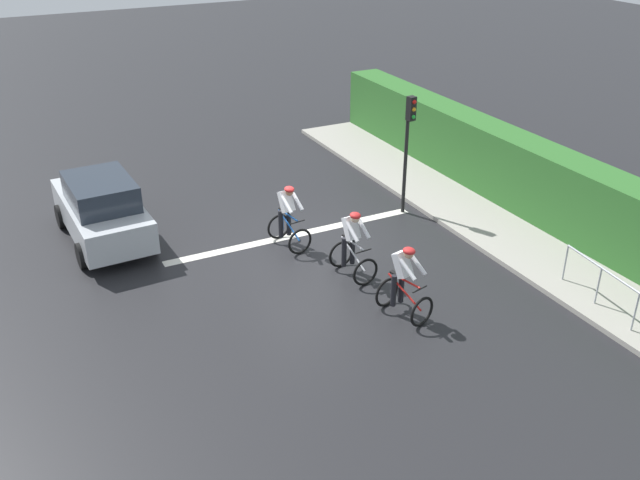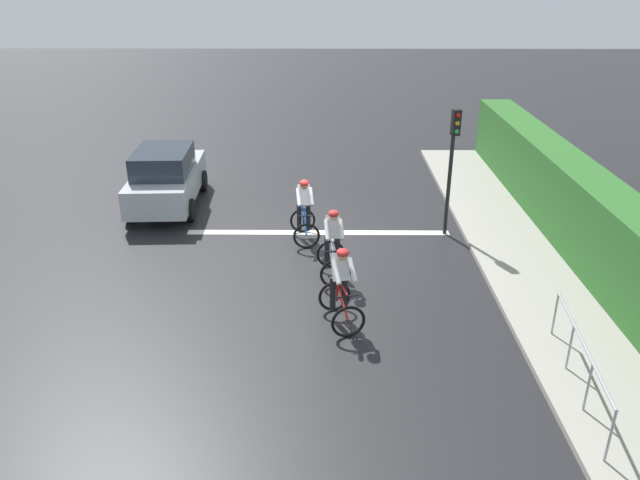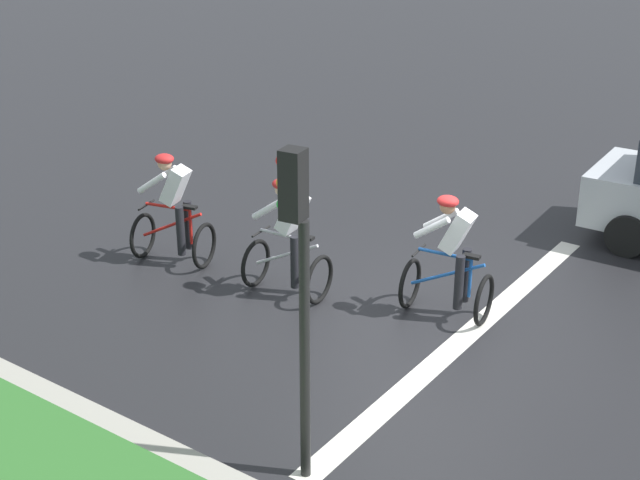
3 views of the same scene
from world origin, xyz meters
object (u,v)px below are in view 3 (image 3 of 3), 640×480
cyclist_mid (451,260)px  cyclist_lead (174,212)px  traffic_light_near_crossing (298,269)px  cyclist_second (289,241)px

cyclist_mid → cyclist_lead: bearing=101.8°
cyclist_mid → traffic_light_near_crossing: bearing=-174.5°
cyclist_second → traffic_light_near_crossing: (-3.02, -2.41, 1.43)m
cyclist_second → traffic_light_near_crossing: traffic_light_near_crossing is taller
cyclist_mid → traffic_light_near_crossing: 4.01m
cyclist_second → cyclist_mid: bearing=-70.9°
traffic_light_near_crossing → cyclist_second: bearing=38.6°
cyclist_mid → cyclist_second: bearing=109.1°
cyclist_lead → cyclist_second: size_ratio=1.00×
cyclist_lead → cyclist_mid: 4.13m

